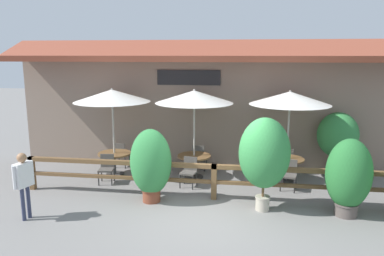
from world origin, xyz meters
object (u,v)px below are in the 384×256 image
at_px(potted_plant_tall_tropical, 264,154).
at_px(dining_table_middle, 194,160).
at_px(chair_near_wallside, 121,154).
at_px(chair_far_streetside, 289,173).
at_px(chair_middle_wallside, 199,156).
at_px(potted_plant_broad_leaf, 338,136).
at_px(chair_middle_streetside, 189,170).
at_px(pedestrian, 23,177).
at_px(patio_umbrella_far, 290,98).
at_px(chair_far_wallside, 286,159).
at_px(potted_plant_corner_fern, 151,163).
at_px(patio_umbrella_near, 112,96).
at_px(patio_umbrella_middle, 194,97).
at_px(dining_table_far, 287,163).
at_px(chair_near_streetside, 107,167).
at_px(dining_table_near, 115,157).
at_px(potted_plant_small_flowering, 349,176).

bearing_deg(potted_plant_tall_tropical, dining_table_middle, 132.11).
height_order(chair_near_wallside, chair_far_streetside, same).
bearing_deg(chair_middle_wallside, potted_plant_broad_leaf, -174.81).
xyz_separation_m(chair_middle_streetside, pedestrian, (-3.39, -2.72, 0.55)).
bearing_deg(potted_plant_tall_tropical, chair_middle_streetside, 145.17).
bearing_deg(patio_umbrella_far, pedestrian, -150.06).
xyz_separation_m(chair_far_wallside, potted_plant_corner_fern, (-3.69, -2.83, 0.55)).
bearing_deg(dining_table_middle, chair_near_wallside, 164.68).
height_order(chair_near_wallside, pedestrian, pedestrian).
relative_size(patio_umbrella_near, patio_umbrella_middle, 1.00).
relative_size(chair_middle_streetside, dining_table_far, 0.82).
bearing_deg(potted_plant_tall_tropical, patio_umbrella_near, 154.71).
bearing_deg(chair_near_streetside, chair_middle_wallside, 24.65).
xyz_separation_m(dining_table_near, chair_middle_streetside, (2.50, -0.72, -0.10)).
distance_m(patio_umbrella_near, potted_plant_corner_fern, 3.01).
height_order(dining_table_middle, chair_middle_wallside, chair_middle_wallside).
bearing_deg(chair_far_wallside, dining_table_far, 87.03).
relative_size(dining_table_near, chair_far_wallside, 1.21).
relative_size(chair_middle_streetside, chair_far_wallside, 1.00).
relative_size(chair_middle_wallside, chair_far_wallside, 1.00).
bearing_deg(patio_umbrella_far, patio_umbrella_near, -178.57).
height_order(patio_umbrella_middle, chair_far_streetside, patio_umbrella_middle).
xyz_separation_m(chair_far_wallside, potted_plant_broad_leaf, (1.51, 0.05, 0.80)).
bearing_deg(potted_plant_tall_tropical, patio_umbrella_middle, 132.11).
xyz_separation_m(chair_middle_streetside, chair_far_wallside, (2.89, 1.57, 0.00)).
distance_m(dining_table_far, chair_far_wallside, 0.72).
xyz_separation_m(dining_table_far, potted_plant_small_flowering, (1.16, -2.30, 0.41)).
bearing_deg(chair_middle_wallside, potted_plant_corner_fern, 77.68).
bearing_deg(patio_umbrella_far, potted_plant_broad_leaf, 25.60).
relative_size(patio_umbrella_far, chair_far_streetside, 3.23).
relative_size(chair_far_streetside, potted_plant_tall_tropical, 0.37).
height_order(chair_middle_streetside, potted_plant_broad_leaf, potted_plant_broad_leaf).
distance_m(patio_umbrella_near, chair_middle_wallside, 3.41).
height_order(patio_umbrella_middle, chair_middle_wallside, patio_umbrella_middle).
bearing_deg(patio_umbrella_near, potted_plant_corner_fern, -49.51).
bearing_deg(potted_plant_corner_fern, dining_table_far, 30.42).
height_order(patio_umbrella_far, chair_far_wallside, patio_umbrella_far).
distance_m(chair_middle_streetside, dining_table_far, 2.95).
bearing_deg(patio_umbrella_far, chair_middle_wallside, 164.82).
bearing_deg(dining_table_middle, chair_middle_streetside, -92.35).
relative_size(dining_table_far, chair_far_streetside, 1.21).
bearing_deg(patio_umbrella_middle, potted_plant_corner_fern, -111.89).
bearing_deg(chair_far_wallside, dining_table_middle, 17.97).
distance_m(chair_middle_streetside, potted_plant_tall_tropical, 2.65).
height_order(dining_table_near, dining_table_middle, same).
xyz_separation_m(chair_far_wallside, potted_plant_small_flowering, (1.09, -3.01, 0.51)).
distance_m(patio_umbrella_middle, chair_far_wallside, 3.59).
xyz_separation_m(chair_near_wallside, pedestrian, (-0.84, -4.23, 0.55)).
xyz_separation_m(patio_umbrella_far, pedestrian, (-6.21, -3.58, -1.49)).
xyz_separation_m(patio_umbrella_far, dining_table_far, (0.00, 0.00, -1.94)).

